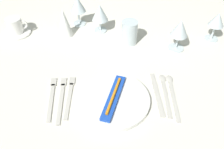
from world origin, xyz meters
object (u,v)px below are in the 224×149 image
at_px(fork_inner, 61,98).
at_px(napkin_folded, 64,22).
at_px(coffee_cup_left, 15,25).
at_px(spoon_soup, 165,90).
at_px(dinner_knife, 157,95).
at_px(drink_tumbler, 129,34).
at_px(dinner_plate, 113,100).
at_px(toothbrush_package, 114,97).
at_px(wine_glass_centre, 78,5).
at_px(wine_glass_left, 217,21).
at_px(wine_glass_right, 180,29).
at_px(spoon_dessert, 172,91).
at_px(wine_glass_far, 100,13).
at_px(fork_outer, 70,95).
at_px(fork_salad, 52,97).

height_order(fork_inner, napkin_folded, napkin_folded).
bearing_deg(coffee_cup_left, spoon_soup, -31.94).
bearing_deg(dinner_knife, drink_tumbler, 102.88).
height_order(dinner_plate, toothbrush_package, toothbrush_package).
relative_size(wine_glass_centre, wine_glass_left, 1.08).
relative_size(fork_inner, drink_tumbler, 2.00).
distance_m(fork_inner, dinner_knife, 0.35).
bearing_deg(wine_glass_right, spoon_dessert, -105.82).
height_order(wine_glass_left, wine_glass_far, wine_glass_far).
height_order(dinner_knife, drink_tumbler, drink_tumbler).
height_order(fork_outer, wine_glass_far, wine_glass_far).
bearing_deg(toothbrush_package, wine_glass_far, 95.26).
relative_size(fork_salad, drink_tumbler, 1.89).
bearing_deg(fork_outer, dinner_knife, -2.37).
height_order(wine_glass_right, napkin_folded, wine_glass_right).
xyz_separation_m(coffee_cup_left, napkin_folded, (0.24, -0.02, 0.02)).
bearing_deg(dinner_plate, fork_inner, 172.36).
bearing_deg(wine_glass_far, spoon_dessert, -57.42).
relative_size(fork_outer, fork_inner, 0.93).
xyz_separation_m(toothbrush_package, napkin_folded, (-0.21, 0.42, 0.04)).
xyz_separation_m(toothbrush_package, fork_salad, (-0.23, 0.03, -0.02)).
xyz_separation_m(fork_inner, fork_salad, (-0.04, 0.01, -0.00)).
distance_m(fork_inner, spoon_dessert, 0.41).
distance_m(fork_outer, wine_glass_centre, 0.49).
xyz_separation_m(spoon_soup, wine_glass_far, (-0.24, 0.40, 0.09)).
bearing_deg(drink_tumbler, coffee_cup_left, 169.74).
relative_size(dinner_knife, napkin_folded, 1.51).
height_order(coffee_cup_left, wine_glass_centre, wine_glass_centre).
xyz_separation_m(spoon_dessert, napkin_folded, (-0.43, 0.39, 0.07)).
xyz_separation_m(dinner_plate, fork_salad, (-0.23, 0.03, -0.01)).
bearing_deg(wine_glass_far, napkin_folded, -171.07).
distance_m(dinner_plate, wine_glass_left, 0.60).
bearing_deg(dinner_knife, fork_inner, 179.53).
height_order(spoon_dessert, wine_glass_far, wine_glass_far).
relative_size(dinner_plate, coffee_cup_left, 2.65).
xyz_separation_m(fork_salad, dinner_knife, (0.39, -0.01, 0.00)).
height_order(toothbrush_package, coffee_cup_left, coffee_cup_left).
height_order(fork_salad, coffee_cup_left, coffee_cup_left).
xyz_separation_m(fork_salad, napkin_folded, (0.02, 0.39, 0.07)).
relative_size(spoon_dessert, wine_glass_left, 1.62).
xyz_separation_m(fork_salad, wine_glass_centre, (0.08, 0.48, 0.10)).
relative_size(spoon_dessert, wine_glass_centre, 1.49).
relative_size(fork_outer, wine_glass_right, 1.37).
bearing_deg(coffee_cup_left, wine_glass_far, 0.39).
bearing_deg(coffee_cup_left, napkin_folded, -5.64).
height_order(toothbrush_package, fork_salad, toothbrush_package).
relative_size(dinner_plate, dinner_knife, 1.23).
xyz_separation_m(fork_outer, wine_glass_right, (0.45, 0.26, 0.10)).
relative_size(spoon_soup, wine_glass_centre, 1.41).
bearing_deg(wine_glass_right, drink_tumbler, 165.15).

